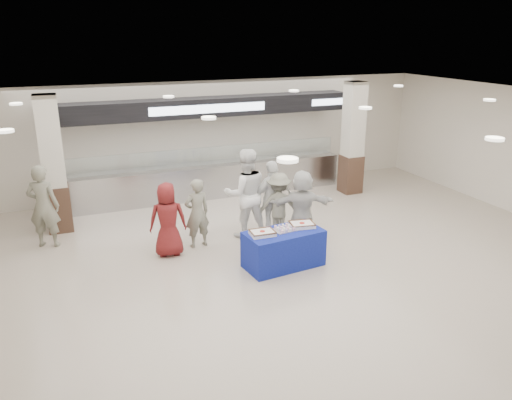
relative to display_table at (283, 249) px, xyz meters
name	(u,v)px	position (x,y,z in m)	size (l,w,h in m)	color
ground	(288,277)	(-0.11, -0.47, -0.38)	(14.00, 14.00, 0.00)	#BFB4A3
serving_line	(207,157)	(-0.11, 4.93, 0.78)	(8.70, 0.85, 2.80)	#AFB1B6
column_left	(54,168)	(-4.11, 3.73, 1.15)	(0.55, 0.55, 3.20)	#372319
column_right	(353,141)	(3.89, 3.73, 1.15)	(0.55, 0.55, 3.20)	#372319
display_table	(283,249)	(0.00, 0.00, 0.00)	(1.55, 0.78, 0.75)	navy
sheet_cake_left	(262,233)	(-0.46, -0.01, 0.42)	(0.48, 0.38, 0.10)	white
sheet_cake_right	(302,224)	(0.45, 0.09, 0.42)	(0.53, 0.44, 0.10)	white
cupcake_tray	(285,228)	(0.04, 0.05, 0.41)	(0.48, 0.39, 0.07)	#BCBCC1
civilian_maroon	(168,220)	(-2.02, 1.39, 0.42)	(0.78, 0.50, 1.59)	maroon
soldier_a	(197,213)	(-1.33, 1.59, 0.40)	(0.56, 0.37, 1.55)	slate
chef_tall	(246,193)	(-0.14, 1.75, 0.66)	(1.00, 0.78, 2.06)	white
chef_short	(273,198)	(0.46, 1.60, 0.51)	(1.03, 0.43, 1.77)	white
soldier_b	(279,206)	(0.52, 1.40, 0.39)	(0.99, 0.57, 1.53)	slate
civilian_white	(302,206)	(0.94, 1.07, 0.44)	(1.51, 0.48, 1.63)	silver
soldier_bg	(44,206)	(-4.40, 2.85, 0.55)	(0.67, 0.44, 1.85)	slate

